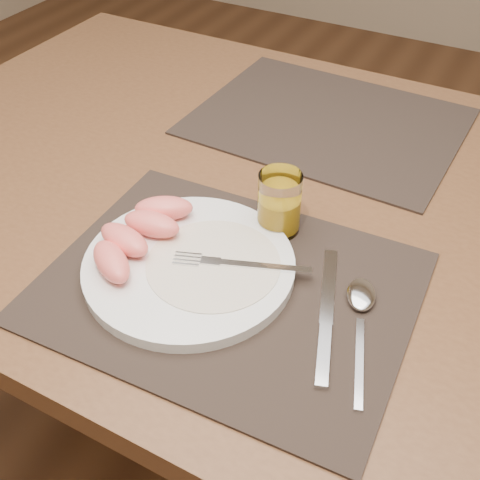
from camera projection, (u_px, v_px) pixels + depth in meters
name	position (u px, v px, depth m)	size (l,w,h in m)	color
ground	(268.00, 451.00, 1.40)	(5.00, 5.00, 0.00)	#54331C
table	(281.00, 232.00, 0.96)	(1.40, 0.90, 0.75)	brown
placemat_near	(228.00, 287.00, 0.75)	(0.45, 0.35, 0.00)	#2D231C
placemat_far	(327.00, 121.00, 1.06)	(0.45, 0.35, 0.00)	#2D231C
plate	(189.00, 266.00, 0.77)	(0.27, 0.27, 0.02)	white
plate_dressing	(213.00, 263.00, 0.76)	(0.17, 0.17, 0.00)	white
fork	(230.00, 263.00, 0.75)	(0.17, 0.08, 0.00)	silver
knife	(326.00, 324.00, 0.70)	(0.09, 0.21, 0.01)	silver
spoon	(361.00, 303.00, 0.72)	(0.08, 0.19, 0.01)	silver
juice_glass	(279.00, 206.00, 0.81)	(0.06, 0.06, 0.09)	white
grapefruit_wedges	(139.00, 233.00, 0.78)	(0.10, 0.19, 0.03)	#FF7668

